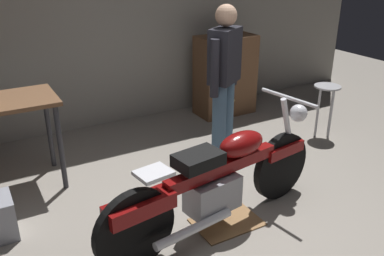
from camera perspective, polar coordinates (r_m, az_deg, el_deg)
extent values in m
plane|color=gray|center=(3.64, 6.28, -13.15)|extent=(12.00, 12.00, 0.00)
cube|color=gray|center=(5.47, -10.88, 16.51)|extent=(8.00, 0.12, 3.10)
cylinder|color=#2D2D33|center=(4.12, -17.55, -2.62)|extent=(0.05, 0.05, 0.86)
cylinder|color=#2D2D33|center=(4.59, -19.03, -0.13)|extent=(0.05, 0.05, 0.86)
cylinder|color=black|center=(3.92, 12.06, -5.13)|extent=(0.64, 0.16, 0.64)
cylinder|color=black|center=(3.06, -7.83, -13.71)|extent=(0.64, 0.16, 0.64)
cube|color=maroon|center=(3.85, 12.28, -2.82)|extent=(0.46, 0.20, 0.10)
cube|color=maroon|center=(2.98, -7.18, -10.67)|extent=(0.54, 0.25, 0.12)
cube|color=gray|center=(3.39, 2.84, -9.01)|extent=(0.47, 0.30, 0.28)
cube|color=maroon|center=(3.35, 4.22, -5.39)|extent=(1.10, 0.26, 0.10)
ellipsoid|color=maroon|center=(3.40, 6.80, -2.16)|extent=(0.47, 0.28, 0.20)
cube|color=black|center=(3.13, 0.88, -4.34)|extent=(0.39, 0.29, 0.10)
cube|color=silver|center=(2.92, -5.29, -6.21)|extent=(0.27, 0.23, 0.03)
cylinder|color=silver|center=(3.83, 13.05, -0.49)|extent=(0.27, 0.09, 0.68)
cylinder|color=silver|center=(3.68, 13.11, 4.07)|extent=(0.12, 0.60, 0.03)
sphere|color=silver|center=(3.86, 14.39, 1.99)|extent=(0.16, 0.16, 0.16)
cylinder|color=silver|center=(3.21, 0.29, -13.64)|extent=(0.70, 0.17, 0.07)
cylinder|color=slate|center=(4.62, 4.76, 1.39)|extent=(0.15, 0.15, 0.88)
cylinder|color=slate|center=(4.45, 3.72, 0.55)|extent=(0.15, 0.15, 0.88)
cube|color=#26262D|center=(4.31, 4.53, 9.87)|extent=(0.44, 0.39, 0.56)
cylinder|color=#26262D|center=(4.55, 5.74, 9.48)|extent=(0.09, 0.09, 0.58)
cylinder|color=#26262D|center=(4.12, 3.12, 8.13)|extent=(0.09, 0.09, 0.58)
sphere|color=tan|center=(4.24, 4.70, 15.14)|extent=(0.22, 0.22, 0.22)
cylinder|color=#B2B2B7|center=(5.32, 18.11, 5.43)|extent=(0.32, 0.32, 0.02)
cylinder|color=#B2B2B7|center=(5.50, 18.49, 2.40)|extent=(0.02, 0.02, 0.62)
cylinder|color=#B2B2B7|center=(5.49, 16.88, 2.58)|extent=(0.02, 0.02, 0.62)
cylinder|color=#B2B2B7|center=(5.34, 16.88, 2.01)|extent=(0.02, 0.02, 0.62)
cylinder|color=#B2B2B7|center=(5.35, 18.54, 1.84)|extent=(0.02, 0.02, 0.62)
cube|color=brown|center=(5.84, 4.57, 7.21)|extent=(0.80, 0.44, 1.10)
sphere|color=tan|center=(5.58, 6.00, 9.60)|extent=(0.04, 0.04, 0.04)
sphere|color=tan|center=(5.66, 5.87, 6.64)|extent=(0.04, 0.04, 0.04)
sphere|color=tan|center=(5.75, 5.75, 3.77)|extent=(0.04, 0.04, 0.04)
cube|color=olive|center=(3.66, 4.80, -12.73)|extent=(0.56, 0.40, 0.01)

